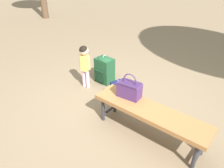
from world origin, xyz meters
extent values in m
plane|color=#7F6B51|center=(0.00, 0.00, 0.00)|extent=(40.00, 40.00, 0.00)
cube|color=#9E6B3D|center=(-0.80, 0.07, 0.42)|extent=(1.65, 0.74, 0.06)
cylinder|color=#2D2D33|center=(-0.15, 0.36, 0.20)|extent=(0.05, 0.05, 0.39)
cylinder|color=#2D2D33|center=(-0.09, 0.09, 0.20)|extent=(0.05, 0.05, 0.39)
cylinder|color=#2D2D33|center=(-1.52, 0.06, 0.20)|extent=(0.05, 0.05, 0.39)
cylinder|color=#2D2D33|center=(-1.45, -0.22, 0.20)|extent=(0.05, 0.05, 0.39)
cylinder|color=#2D2D33|center=(-0.12, 0.23, 0.10)|extent=(0.10, 0.28, 0.04)
cylinder|color=#2D2D33|center=(-1.49, -0.08, 0.10)|extent=(0.10, 0.28, 0.04)
cube|color=#4C2D66|center=(-0.41, 0.08, 0.56)|extent=(0.36, 0.27, 0.22)
cube|color=#39224C|center=(-0.41, 0.08, 0.67)|extent=(0.33, 0.27, 0.02)
torus|color=#4C2D66|center=(-0.41, 0.08, 0.72)|extent=(0.19, 0.08, 0.20)
cylinder|color=#E5B2C6|center=(0.89, 0.06, 0.18)|extent=(0.07, 0.07, 0.35)
cylinder|color=#E5B2C6|center=(0.81, 0.03, 0.18)|extent=(0.07, 0.07, 0.35)
ellipsoid|color=white|center=(0.89, 0.04, 0.02)|extent=(0.08, 0.10, 0.04)
ellipsoid|color=white|center=(0.82, 0.01, 0.02)|extent=(0.08, 0.10, 0.04)
cube|color=#E5CC66|center=(0.85, 0.05, 0.51)|extent=(0.16, 0.15, 0.30)
cylinder|color=#E5CC66|center=(0.93, 0.08, 0.52)|extent=(0.05, 0.05, 0.26)
cylinder|color=#E5CC66|center=(0.77, 0.01, 0.52)|extent=(0.05, 0.05, 0.26)
sphere|color=beige|center=(0.85, 0.05, 0.74)|extent=(0.17, 0.17, 0.17)
sphere|color=black|center=(0.84, 0.05, 0.76)|extent=(0.16, 0.16, 0.16)
cube|color=#1E4C2D|center=(0.80, -0.36, 0.25)|extent=(0.38, 0.31, 0.50)
ellipsoid|color=#1E4C2D|center=(0.80, -0.36, 0.48)|extent=(0.36, 0.29, 0.11)
cube|color=#13311D|center=(0.78, -0.22, 0.17)|extent=(0.24, 0.08, 0.22)
cube|color=#13311D|center=(0.75, -0.51, 0.25)|extent=(0.06, 0.03, 0.42)
cube|color=#13311D|center=(0.90, -0.48, 0.25)|extent=(0.06, 0.03, 0.42)
torus|color=#B2B2B7|center=(0.80, -0.36, 0.53)|extent=(0.03, 0.08, 0.08)
cube|color=#191E4C|center=(0.18, -0.19, 0.16)|extent=(0.17, 0.23, 0.32)
ellipsoid|color=#191E4C|center=(0.18, -0.19, 0.31)|extent=(0.17, 0.22, 0.07)
cube|color=black|center=(0.27, -0.20, 0.11)|extent=(0.03, 0.15, 0.14)
cube|color=black|center=(0.10, -0.13, 0.16)|extent=(0.02, 0.04, 0.27)
cube|color=black|center=(0.09, -0.23, 0.16)|extent=(0.02, 0.04, 0.27)
torus|color=#B2B2B7|center=(0.18, -0.19, 0.34)|extent=(0.05, 0.01, 0.05)
camera|label=1|loc=(-2.27, 1.84, 2.16)|focal=34.44mm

